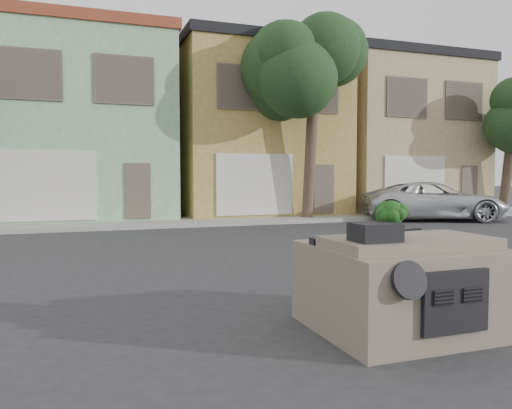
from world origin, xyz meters
TOP-DOWN VIEW (x-y plane):
  - ground_plane at (0.00, 0.00)m, footprint 120.00×120.00m
  - sidewalk at (0.00, 10.50)m, footprint 40.00×3.00m
  - townhouse_mint at (-3.50, 14.50)m, footprint 7.20×8.20m
  - townhouse_tan at (4.00, 14.50)m, footprint 7.20×8.20m
  - townhouse_beige at (11.50, 14.50)m, footprint 7.20×8.20m
  - silver_pickup at (9.86, 8.49)m, footprint 6.12×4.54m
  - tree_near at (5.00, 9.80)m, footprint 4.40×4.00m
  - tree_far at (15.00, 9.80)m, footprint 3.20×3.00m
  - car_dashboard at (0.00, -3.00)m, footprint 2.00×1.80m
  - instrument_hump at (-0.58, -3.35)m, footprint 0.48×0.38m
  - wiper_arm at (0.28, -2.62)m, footprint 0.69×0.15m
  - broccoli at (-0.23, -3.14)m, footprint 0.47×0.47m

SIDE VIEW (x-z plane):
  - ground_plane at x=0.00m, z-range 0.00..0.00m
  - silver_pickup at x=9.86m, z-range -0.77..0.77m
  - sidewalk at x=0.00m, z-range 0.00..0.15m
  - car_dashboard at x=0.00m, z-range 0.00..1.12m
  - wiper_arm at x=0.28m, z-range 1.12..1.14m
  - instrument_hump at x=-0.58m, z-range 1.12..1.32m
  - broccoli at x=-0.23m, z-range 1.12..1.56m
  - tree_far at x=15.00m, z-range 0.00..6.00m
  - townhouse_mint at x=-3.50m, z-range 0.00..7.55m
  - townhouse_tan at x=4.00m, z-range 0.00..7.55m
  - townhouse_beige at x=11.50m, z-range 0.00..7.55m
  - tree_near at x=5.00m, z-range 0.00..8.50m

